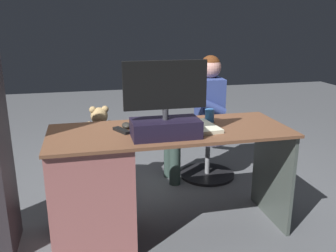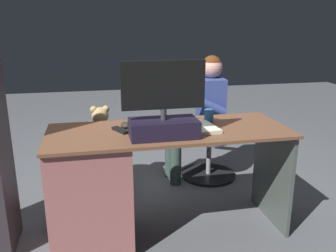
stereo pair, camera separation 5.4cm
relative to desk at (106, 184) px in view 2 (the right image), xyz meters
The scene contains 12 objects.
ground_plane 0.69m from the desk, 137.77° to the right, with size 10.00×10.00×0.00m, color #585A5F.
desk is the anchor object (origin of this frame).
monitor 0.61m from the desk, 159.28° to the left, with size 0.50×0.21×0.46m.
keyboard 0.59m from the desk, 168.58° to the right, with size 0.42×0.14×0.02m, color black.
computer_mouse 0.41m from the desk, 146.28° to the right, with size 0.06×0.10×0.04m, color #2A2823.
cup 0.84m from the desk, behind, with size 0.06×0.06×0.09m, color #3372BF.
tv_remote 0.37m from the desk, 169.09° to the right, with size 0.04×0.15×0.02m, color black.
notebook_binder 0.70m from the desk, behind, with size 0.22×0.30×0.02m, color beige.
office_chair_teddy 0.76m from the desk, 89.92° to the right, with size 0.50×0.50×0.42m.
teddy_bear 0.77m from the desk, 89.92° to the right, with size 0.22×0.22×0.32m.
visitor_chair 1.27m from the desk, 140.42° to the right, with size 0.51×0.51×0.42m.
person 1.23m from the desk, 138.28° to the right, with size 0.51×0.50×1.12m.
Camera 2 is at (0.47, 2.57, 1.41)m, focal length 38.50 mm.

